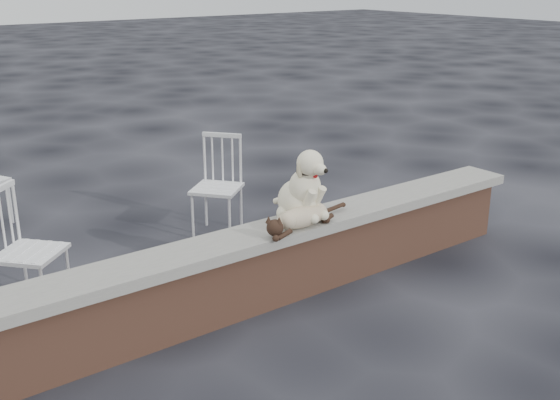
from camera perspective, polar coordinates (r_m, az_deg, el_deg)
ground at (r=4.90m, az=-6.15°, el=-10.21°), size 60.00×60.00×0.00m
brick_wall at (r=4.78m, az=-6.25°, el=-7.59°), size 6.00×0.30×0.50m
capstone at (r=4.66m, az=-6.38°, el=-4.40°), size 6.20×0.40×0.08m
dog at (r=5.02m, az=1.56°, el=1.45°), size 0.44×0.54×0.58m
cat at (r=4.93m, az=1.89°, el=-1.34°), size 1.08×0.39×0.18m
chair_d at (r=6.27m, az=-5.43°, el=1.14°), size 0.79×0.79×0.94m
chair_a at (r=5.15m, az=-20.56°, el=-4.07°), size 0.79×0.79×0.94m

